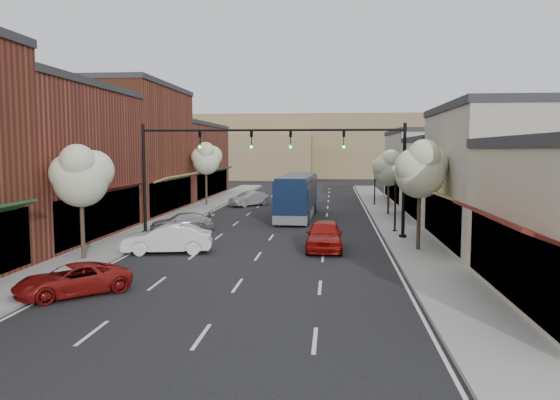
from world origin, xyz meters
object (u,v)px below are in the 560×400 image
(tree_left_far, at_px, (206,158))
(red_hatchback, at_px, (324,235))
(tree_right_near, at_px, (421,168))
(parked_car_b, at_px, (167,239))
(coach_bus, at_px, (297,196))
(lamp_post_near, at_px, (396,187))
(tree_right_far, at_px, (389,167))
(tree_left_near, at_px, (81,175))
(signal_mast_right, at_px, (364,163))
(parked_car_c, at_px, (182,222))
(lamp_post_far, at_px, (375,175))
(signal_mast_left, at_px, (181,163))
(parked_car_e, at_px, (249,199))
(parked_car_a, at_px, (73,280))

(tree_left_far, relative_size, red_hatchback, 1.28)
(tree_right_near, relative_size, parked_car_b, 1.29)
(coach_bus, relative_size, parked_car_b, 2.42)
(red_hatchback, bearing_deg, tree_left_far, 117.59)
(lamp_post_near, bearing_deg, tree_right_far, 86.69)
(tree_left_near, relative_size, red_hatchback, 1.19)
(signal_mast_right, height_order, parked_car_c, signal_mast_right)
(tree_left_near, relative_size, parked_car_c, 1.36)
(tree_right_near, bearing_deg, lamp_post_far, 91.30)
(tree_left_near, xyz_separation_m, tree_left_far, (-0.00, 26.00, 0.38))
(signal_mast_left, height_order, lamp_post_near, signal_mast_left)
(tree_right_far, distance_m, tree_left_near, 25.99)
(parked_car_e, bearing_deg, lamp_post_near, -13.81)
(parked_car_a, bearing_deg, signal_mast_left, 136.13)
(lamp_post_near, bearing_deg, parked_car_b, -147.37)
(red_hatchback, xyz_separation_m, parked_car_b, (-8.17, -1.75, -0.06))
(red_hatchback, bearing_deg, tree_left_near, -160.43)
(tree_right_near, distance_m, parked_car_c, 16.23)
(lamp_post_near, bearing_deg, lamp_post_far, 90.00)
(tree_right_near, bearing_deg, red_hatchback, 177.58)
(tree_left_near, relative_size, lamp_post_far, 1.28)
(tree_right_near, height_order, tree_left_far, tree_left_far)
(red_hatchback, height_order, parked_car_a, red_hatchback)
(tree_right_far, xyz_separation_m, parked_car_a, (-14.22, -25.94, -3.41))
(lamp_post_far, bearing_deg, parked_car_e, -172.63)
(tree_left_far, bearing_deg, parked_car_b, -81.75)
(lamp_post_far, bearing_deg, signal_mast_right, -96.22)
(tree_left_far, xyz_separation_m, parked_car_b, (3.41, -23.54, -3.84))
(tree_right_near, relative_size, lamp_post_far, 1.34)
(parked_car_e, bearing_deg, tree_right_near, -21.63)
(tree_left_near, height_order, parked_car_e, tree_left_near)
(lamp_post_near, distance_m, lamp_post_far, 17.50)
(red_hatchback, xyz_separation_m, parked_car_e, (-7.53, 22.29, -0.12))
(signal_mast_right, bearing_deg, tree_right_far, 77.15)
(coach_bus, height_order, parked_car_e, coach_bus)
(red_hatchback, relative_size, parked_car_b, 1.04)
(parked_car_e, bearing_deg, coach_bus, -19.90)
(signal_mast_right, xyz_separation_m, signal_mast_left, (-11.24, 0.00, 0.00))
(tree_left_near, relative_size, coach_bus, 0.51)
(tree_right_near, distance_m, red_hatchback, 6.20)
(lamp_post_near, distance_m, parked_car_e, 20.09)
(coach_bus, height_order, parked_car_a, coach_bus)
(tree_right_near, distance_m, tree_left_near, 17.08)
(red_hatchback, bearing_deg, parked_car_b, -168.33)
(signal_mast_right, height_order, red_hatchback, signal_mast_right)
(tree_right_near, xyz_separation_m, coach_bus, (-7.36, 13.83, -2.67))
(parked_car_a, height_order, parked_car_b, parked_car_b)
(signal_mast_right, bearing_deg, parked_car_e, 118.03)
(red_hatchback, relative_size, parked_car_c, 1.14)
(signal_mast_left, height_order, tree_left_far, signal_mast_left)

